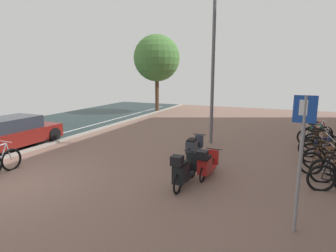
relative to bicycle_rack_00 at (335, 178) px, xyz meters
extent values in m
cube|color=#816154|center=(-3.35, -3.00, -0.38)|extent=(14.40, 40.00, 0.05)
torus|color=black|center=(-9.21, -2.16, -0.03)|extent=(0.08, 0.72, 0.72)
cylinder|color=#B2B3BB|center=(-9.21, -2.44, 0.23)|extent=(0.04, 0.33, 0.64)
cylinder|color=#B2B3BB|center=(-9.21, -2.49, 0.51)|extent=(0.04, 0.41, 0.08)
cylinder|color=#B2B3BB|center=(-9.21, -2.23, 0.25)|extent=(0.03, 0.15, 0.58)
cylinder|color=#ADADB2|center=(-9.21, -2.29, 0.59)|extent=(0.48, 0.03, 0.02)
torus|color=black|center=(-0.31, -0.08, -0.02)|extent=(0.75, 0.27, 0.75)
cylinder|color=black|center=(-0.12, -0.03, 0.22)|extent=(0.14, 0.07, 0.60)
cylinder|color=black|center=(-0.19, -0.05, -0.05)|extent=(0.25, 0.09, 0.08)
cylinder|color=black|center=(-0.24, -0.06, 0.25)|extent=(0.17, 0.07, 0.55)
cube|color=black|center=(-0.17, -0.05, 0.56)|extent=(0.24, 0.14, 0.06)
torus|color=black|center=(-0.23, 0.57, -0.04)|extent=(0.72, 0.18, 0.72)
cylinder|color=#B5B1B3|center=(-0.05, 0.60, 0.20)|extent=(0.14, 0.06, 0.57)
cylinder|color=#B5B1B3|center=(-0.12, 0.59, -0.06)|extent=(0.25, 0.07, 0.08)
cylinder|color=#B5B1B3|center=(-0.17, 0.58, 0.22)|extent=(0.16, 0.05, 0.53)
cube|color=black|center=(-0.10, 0.59, 0.52)|extent=(0.23, 0.12, 0.06)
torus|color=black|center=(-0.48, 1.20, -0.03)|extent=(0.73, 0.16, 0.73)
torus|color=black|center=(0.15, 1.28, -0.03)|extent=(0.73, 0.16, 0.73)
cylinder|color=brown|center=(-0.10, 1.25, 0.23)|extent=(0.32, 0.07, 0.64)
cylinder|color=brown|center=(-0.29, 1.23, 0.20)|extent=(0.14, 0.05, 0.58)
cylinder|color=brown|center=(-0.16, 1.24, 0.52)|extent=(0.39, 0.08, 0.08)
cylinder|color=brown|center=(-0.36, 1.22, -0.06)|extent=(0.25, 0.06, 0.08)
cylinder|color=brown|center=(-0.41, 1.21, 0.23)|extent=(0.17, 0.04, 0.53)
cylinder|color=brown|center=(0.09, 1.27, 0.25)|extent=(0.15, 0.05, 0.58)
cube|color=black|center=(-0.35, 1.22, 0.53)|extent=(0.23, 0.12, 0.06)
cylinder|color=#ADADB2|center=(0.03, 1.27, 0.59)|extent=(0.08, 0.48, 0.02)
torus|color=black|center=(-0.37, 1.81, -0.03)|extent=(0.73, 0.19, 0.73)
torus|color=black|center=(0.26, 1.91, -0.03)|extent=(0.73, 0.19, 0.73)
cylinder|color=brown|center=(0.01, 1.87, 0.23)|extent=(0.32, 0.09, 0.64)
cylinder|color=brown|center=(-0.18, 1.84, 0.21)|extent=(0.14, 0.06, 0.58)
cylinder|color=brown|center=(-0.04, 1.86, 0.52)|extent=(0.39, 0.10, 0.09)
cylinder|color=brown|center=(-0.25, 1.83, -0.06)|extent=(0.25, 0.07, 0.08)
cylinder|color=brown|center=(-0.30, 1.82, 0.23)|extent=(0.17, 0.05, 0.53)
cylinder|color=brown|center=(0.21, 1.90, 0.26)|extent=(0.15, 0.05, 0.58)
cube|color=black|center=(-0.23, 1.83, 0.54)|extent=(0.23, 0.12, 0.06)
cylinder|color=#ADADB2|center=(0.15, 1.89, 0.60)|extent=(0.10, 0.48, 0.02)
torus|color=black|center=(-0.43, 2.44, -0.03)|extent=(0.74, 0.16, 0.73)
torus|color=black|center=(0.20, 2.52, -0.03)|extent=(0.74, 0.16, 0.73)
cylinder|color=navy|center=(-0.05, 2.49, 0.23)|extent=(0.32, 0.07, 0.64)
cylinder|color=navy|center=(-0.24, 2.47, 0.21)|extent=(0.14, 0.05, 0.58)
cylinder|color=navy|center=(-0.10, 2.48, 0.52)|extent=(0.39, 0.08, 0.09)
cylinder|color=navy|center=(-0.31, 2.46, -0.05)|extent=(0.25, 0.06, 0.08)
cylinder|color=navy|center=(-0.36, 2.45, 0.23)|extent=(0.17, 0.05, 0.53)
cylinder|color=navy|center=(0.14, 2.51, 0.26)|extent=(0.15, 0.05, 0.58)
cube|color=black|center=(-0.29, 2.46, 0.54)|extent=(0.23, 0.12, 0.06)
cylinder|color=#ADADB2|center=(0.09, 2.51, 0.60)|extent=(0.08, 0.48, 0.02)
torus|color=black|center=(-0.47, 3.10, -0.03)|extent=(0.72, 0.07, 0.72)
torus|color=black|center=(0.17, 3.10, -0.03)|extent=(0.72, 0.07, 0.72)
cylinder|color=brown|center=(-0.08, 3.10, 0.23)|extent=(0.31, 0.04, 0.63)
cylinder|color=brown|center=(-0.28, 3.10, 0.20)|extent=(0.14, 0.04, 0.58)
cylinder|color=brown|center=(-0.14, 3.10, 0.51)|extent=(0.39, 0.04, 0.08)
cylinder|color=brown|center=(-0.35, 3.10, -0.06)|extent=(0.25, 0.03, 0.08)
cylinder|color=brown|center=(-0.40, 3.10, 0.23)|extent=(0.16, 0.03, 0.53)
cylinder|color=brown|center=(0.11, 3.10, 0.25)|extent=(0.14, 0.03, 0.58)
cube|color=black|center=(-0.33, 3.10, 0.53)|extent=(0.22, 0.09, 0.06)
cylinder|color=#ADADB2|center=(0.06, 3.10, 0.59)|extent=(0.03, 0.48, 0.02)
torus|color=black|center=(-0.38, 3.66, -0.04)|extent=(0.70, 0.20, 0.70)
torus|color=black|center=(0.24, 3.78, -0.04)|extent=(0.70, 0.20, 0.70)
cylinder|color=brown|center=(-0.01, 3.74, 0.21)|extent=(0.31, 0.09, 0.61)
cylinder|color=brown|center=(-0.19, 3.70, 0.18)|extent=(0.14, 0.06, 0.56)
cylinder|color=brown|center=(-0.06, 3.73, 0.48)|extent=(0.38, 0.11, 0.08)
cylinder|color=brown|center=(-0.26, 3.69, -0.07)|extent=(0.25, 0.08, 0.08)
cylinder|color=brown|center=(-0.31, 3.68, 0.21)|extent=(0.16, 0.06, 0.51)
cylinder|color=brown|center=(0.18, 3.77, 0.23)|extent=(0.15, 0.06, 0.56)
cube|color=black|center=(-0.24, 3.69, 0.50)|extent=(0.23, 0.13, 0.06)
cylinder|color=#ADADB2|center=(0.13, 3.76, 0.56)|extent=(0.12, 0.48, 0.02)
torus|color=black|center=(-0.28, 4.34, -0.05)|extent=(0.69, 0.08, 0.69)
torus|color=black|center=(0.34, 4.35, -0.05)|extent=(0.69, 0.08, 0.69)
cylinder|color=black|center=(0.09, 4.35, 0.20)|extent=(0.30, 0.04, 0.61)
cylinder|color=black|center=(-0.09, 4.34, 0.18)|extent=(0.13, 0.04, 0.55)
cylinder|color=black|center=(0.05, 4.35, 0.48)|extent=(0.38, 0.04, 0.08)
cylinder|color=black|center=(-0.16, 4.34, -0.07)|extent=(0.24, 0.03, 0.08)
cylinder|color=black|center=(-0.21, 4.34, 0.20)|extent=(0.16, 0.03, 0.51)
cylinder|color=black|center=(0.29, 4.35, 0.23)|extent=(0.14, 0.03, 0.55)
cube|color=black|center=(-0.14, 4.34, 0.49)|extent=(0.22, 0.09, 0.06)
cylinder|color=#ADADB2|center=(0.23, 4.35, 0.55)|extent=(0.03, 0.48, 0.02)
torus|color=black|center=(-0.47, 4.97, -0.02)|extent=(0.75, 0.09, 0.75)
torus|color=black|center=(0.19, 4.96, -0.02)|extent=(0.75, 0.09, 0.75)
cylinder|color=#2C6137|center=(-0.08, 4.96, 0.25)|extent=(0.32, 0.04, 0.66)
cylinder|color=#2C6137|center=(-0.27, 4.97, 0.22)|extent=(0.14, 0.04, 0.60)
cylinder|color=#2C6137|center=(-0.13, 4.97, 0.55)|extent=(0.40, 0.04, 0.09)
cylinder|color=#2C6137|center=(-0.34, 4.97, -0.05)|extent=(0.26, 0.03, 0.08)
cylinder|color=#2C6137|center=(-0.40, 4.97, 0.25)|extent=(0.17, 0.03, 0.55)
cylinder|color=#2C6137|center=(0.13, 4.96, 0.27)|extent=(0.15, 0.03, 0.60)
cube|color=black|center=(-0.32, 4.97, 0.56)|extent=(0.22, 0.09, 0.06)
cylinder|color=#ADADB2|center=(0.07, 4.96, 0.62)|extent=(0.03, 0.48, 0.02)
torus|color=black|center=(-0.34, 5.60, -0.05)|extent=(0.70, 0.10, 0.70)
torus|color=black|center=(0.26, 5.57, -0.05)|extent=(0.70, 0.10, 0.70)
cylinder|color=navy|center=(0.02, 5.58, 0.20)|extent=(0.30, 0.05, 0.61)
cylinder|color=navy|center=(-0.16, 5.59, 0.18)|extent=(0.13, 0.04, 0.55)
cylinder|color=navy|center=(-0.03, 5.59, 0.48)|extent=(0.36, 0.05, 0.08)
cylinder|color=navy|center=(-0.23, 5.60, -0.07)|extent=(0.23, 0.04, 0.08)
cylinder|color=navy|center=(-0.27, 5.60, 0.20)|extent=(0.16, 0.03, 0.51)
cylinder|color=navy|center=(0.20, 5.57, 0.23)|extent=(0.14, 0.04, 0.55)
cube|color=black|center=(-0.21, 5.59, 0.49)|extent=(0.22, 0.10, 0.06)
cylinder|color=#ADADB2|center=(0.15, 5.58, 0.55)|extent=(0.05, 0.48, 0.02)
torus|color=black|center=(-0.21, 6.13, -0.05)|extent=(0.67, 0.24, 0.68)
torus|color=black|center=(0.36, 6.28, -0.05)|extent=(0.67, 0.24, 0.68)
cylinder|color=maroon|center=(0.13, 6.22, 0.19)|extent=(0.29, 0.11, 0.59)
cylinder|color=maroon|center=(-0.04, 6.18, 0.17)|extent=(0.13, 0.07, 0.54)
cylinder|color=maroon|center=(0.09, 6.21, 0.46)|extent=(0.36, 0.13, 0.08)
cylinder|color=maroon|center=(-0.10, 6.16, -0.08)|extent=(0.23, 0.09, 0.07)
cylinder|color=maroon|center=(-0.14, 6.15, 0.19)|extent=(0.16, 0.06, 0.49)
cylinder|color=maroon|center=(0.31, 6.27, 0.21)|extent=(0.14, 0.06, 0.54)
cube|color=black|center=(-0.08, 6.16, 0.47)|extent=(0.24, 0.14, 0.06)
cylinder|color=#ADADB2|center=(0.26, 6.26, 0.53)|extent=(0.15, 0.47, 0.02)
torus|color=black|center=(-3.71, -1.71, -0.11)|extent=(0.06, 0.56, 0.56)
torus|color=black|center=(-3.71, -0.49, -0.11)|extent=(0.06, 0.56, 0.56)
cube|color=black|center=(-3.71, -1.10, -0.13)|extent=(0.28, 0.68, 0.08)
cube|color=black|center=(-3.71, -1.49, 0.11)|extent=(0.30, 0.54, 0.48)
cube|color=black|center=(-3.71, -1.49, 0.37)|extent=(0.26, 0.49, 0.06)
cylinder|color=black|center=(-3.71, -0.52, 0.17)|extent=(0.07, 0.12, 0.56)
cube|color=black|center=(-3.71, -0.59, 0.15)|extent=(0.32, 0.08, 0.56)
cylinder|color=black|center=(-3.71, -0.54, 0.45)|extent=(0.52, 0.03, 0.03)
cube|color=black|center=(-3.71, -1.76, 0.52)|extent=(0.28, 0.28, 0.24)
torus|color=black|center=(-3.34, -0.72, -0.15)|extent=(0.06, 0.47, 0.47)
torus|color=black|center=(-3.30, 0.46, -0.15)|extent=(0.06, 0.47, 0.47)
cube|color=#B3231F|center=(-3.32, -0.13, -0.17)|extent=(0.30, 0.67, 0.08)
cube|color=#B3231F|center=(-3.34, -0.51, 0.05)|extent=(0.32, 0.53, 0.43)
cube|color=black|center=(-3.34, -0.51, 0.29)|extent=(0.27, 0.48, 0.06)
cylinder|color=#B3231F|center=(-3.31, 0.43, 0.08)|extent=(0.07, 0.12, 0.47)
cube|color=#B3231F|center=(-3.31, 0.36, 0.06)|extent=(0.32, 0.09, 0.47)
cylinder|color=black|center=(-3.31, 0.41, 0.32)|extent=(0.52, 0.04, 0.03)
cube|color=black|center=(-3.34, -0.77, 0.44)|extent=(0.29, 0.29, 0.24)
torus|color=black|center=(-4.33, 1.03, -0.15)|extent=(0.05, 0.48, 0.48)
torus|color=black|center=(-4.34, 2.26, -0.15)|extent=(0.05, 0.48, 0.48)
cube|color=#2F3845|center=(-4.33, 1.64, -0.17)|extent=(0.29, 0.69, 0.08)
cube|color=#2F3845|center=(-4.33, 1.25, 0.07)|extent=(0.30, 0.54, 0.47)
cube|color=black|center=(-4.33, 1.25, 0.33)|extent=(0.26, 0.49, 0.06)
cylinder|color=#2F3845|center=(-4.34, 2.23, 0.09)|extent=(0.07, 0.12, 0.48)
cube|color=#2F3845|center=(-4.34, 2.16, 0.07)|extent=(0.32, 0.08, 0.47)
cylinder|color=black|center=(-4.34, 2.21, 0.33)|extent=(0.52, 0.03, 0.03)
cube|color=maroon|center=(-11.62, -0.33, 0.10)|extent=(1.76, 4.06, 0.58)
cube|color=#282D38|center=(-11.62, -0.38, 0.64)|extent=(1.48, 2.30, 0.50)
cylinder|color=black|center=(-12.46, 1.18, -0.05)|extent=(0.20, 0.62, 0.62)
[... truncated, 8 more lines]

